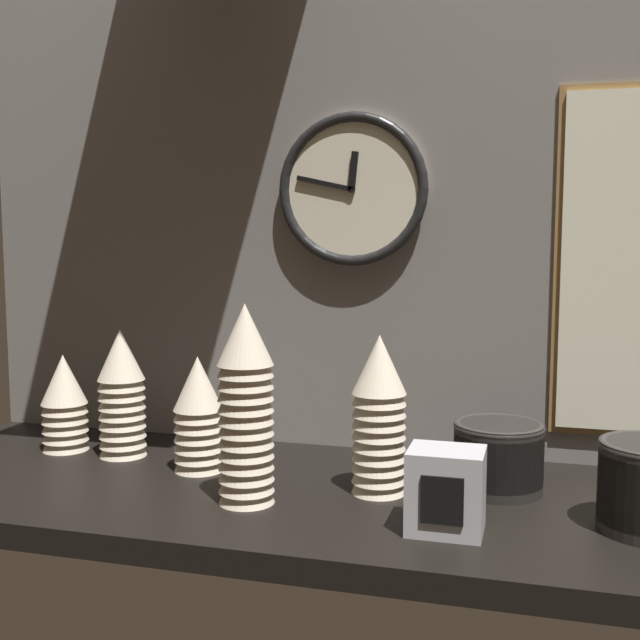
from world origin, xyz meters
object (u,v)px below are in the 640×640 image
(cup_stack_center_right, at_px, (379,414))
(napkin_dispenser, at_px, (446,491))
(cup_stack_center, at_px, (246,404))
(cup_stack_left, at_px, (122,393))
(cup_stack_far_left, at_px, (64,402))
(wall_clock, at_px, (353,189))
(cup_stack_center_left, at_px, (198,414))
(bowl_stack_right, at_px, (498,455))

(cup_stack_center_right, bearing_deg, napkin_dispenser, -48.95)
(cup_stack_center_right, xyz_separation_m, cup_stack_center, (-0.19, -0.10, 0.03))
(cup_stack_left, distance_m, cup_stack_far_left, 0.13)
(cup_stack_center, relative_size, cup_stack_left, 1.30)
(cup_stack_center, xyz_separation_m, cup_stack_left, (-0.32, 0.18, -0.04))
(cup_stack_center_right, xyz_separation_m, napkin_dispenser, (0.12, -0.14, -0.07))
(cup_stack_left, distance_m, wall_clock, 0.57)
(cup_stack_center_left, relative_size, napkin_dispenser, 1.72)
(cup_stack_center, height_order, cup_stack_far_left, cup_stack_center)
(cup_stack_center_right, height_order, cup_stack_left, cup_stack_center_right)
(wall_clock, relative_size, napkin_dispenser, 2.40)
(bowl_stack_right, bearing_deg, cup_stack_left, 178.53)
(cup_stack_center_left, height_order, napkin_dispenser, cup_stack_center_left)
(cup_stack_far_left, relative_size, bowl_stack_right, 1.27)
(wall_clock, bearing_deg, cup_stack_center_right, -66.44)
(cup_stack_center, height_order, napkin_dispenser, cup_stack_center)
(cup_stack_center_left, relative_size, cup_stack_center_right, 0.79)
(cup_stack_far_left, relative_size, wall_clock, 0.65)
(cup_stack_center, bearing_deg, cup_stack_far_left, 157.18)
(cup_stack_left, bearing_deg, wall_clock, 21.06)
(cup_stack_center_left, distance_m, cup_stack_center_right, 0.33)
(wall_clock, bearing_deg, bowl_stack_right, -31.23)
(cup_stack_center, bearing_deg, cup_stack_center_right, 29.02)
(bowl_stack_right, height_order, napkin_dispenser, napkin_dispenser)
(cup_stack_center_left, relative_size, bowl_stack_right, 1.39)
(cup_stack_center_left, height_order, cup_stack_center_right, cup_stack_center_right)
(cup_stack_center_right, relative_size, cup_stack_left, 1.08)
(cup_stack_center_left, xyz_separation_m, cup_stack_far_left, (-0.30, 0.05, -0.01))
(cup_stack_center_left, bearing_deg, napkin_dispenser, -20.81)
(cup_stack_far_left, bearing_deg, wall_clock, 15.70)
(wall_clock, bearing_deg, napkin_dispenser, -58.96)
(cup_stack_center_left, distance_m, cup_stack_far_left, 0.31)
(cup_stack_center_left, height_order, cup_stack_left, cup_stack_left)
(cup_stack_left, relative_size, bowl_stack_right, 1.64)
(cup_stack_center_right, xyz_separation_m, bowl_stack_right, (0.18, 0.06, -0.07))
(cup_stack_center, bearing_deg, napkin_dispenser, -6.91)
(cup_stack_center, relative_size, napkin_dispenser, 2.63)
(cup_stack_left, relative_size, napkin_dispenser, 2.02)
(cup_stack_center_left, relative_size, wall_clock, 0.71)
(bowl_stack_right, bearing_deg, napkin_dispenser, -106.92)
(cup_stack_far_left, bearing_deg, cup_stack_center_left, -9.76)
(cup_stack_center, bearing_deg, bowl_stack_right, 23.49)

